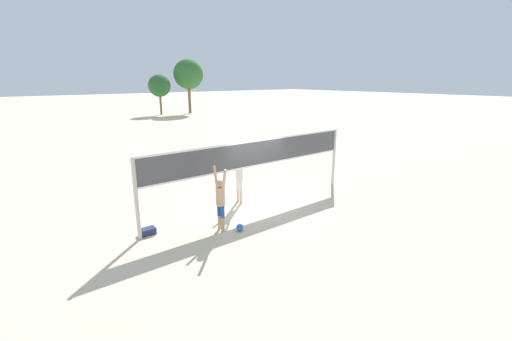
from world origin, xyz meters
The scene contains 8 objects.
ground_plane centered at (0.00, 0.00, 0.00)m, with size 200.00×200.00×0.00m, color beige.
volleyball_net centered at (0.00, 0.00, 1.80)m, with size 8.88×0.12×2.48m.
player_spiker centered at (-2.16, -0.97, 1.06)m, with size 0.28×0.69×2.03m.
player_blocker centered at (-0.26, 0.69, 1.20)m, with size 0.28×0.72×2.26m.
volleyball centered at (-1.75, -1.39, 0.12)m, with size 0.23×0.23×0.23m.
gear_bag centered at (-4.08, 0.16, 0.10)m, with size 0.45×0.29×0.20m.
tree_left_cluster centered at (10.88, 33.60, 3.65)m, with size 2.82×2.82×5.09m.
tree_right_cluster centered at (14.71, 32.92, 5.09)m, with size 3.89×3.89×7.06m.
Camera 1 is at (-7.43, -9.36, 4.59)m, focal length 24.00 mm.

